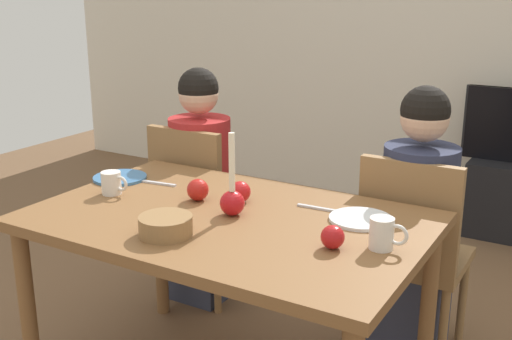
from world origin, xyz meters
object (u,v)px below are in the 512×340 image
at_px(person_left_child, 201,190).
at_px(apple_near_candle, 198,190).
at_px(person_right_child, 416,231).
at_px(chair_right, 413,247).
at_px(apple_by_left_plate, 333,237).
at_px(bowl_walnuts, 166,226).
at_px(chair_left, 197,203).
at_px(mug_left, 112,183).
at_px(dining_table, 228,237).
at_px(plate_left, 120,178).
at_px(plate_right, 361,219).
at_px(mug_right, 383,233).
at_px(candle_centerpiece, 232,198).
at_px(apple_by_right_mug, 240,192).

distance_m(person_left_child, apple_near_candle, 0.71).
distance_m(person_right_child, apple_near_candle, 0.92).
distance_m(chair_right, apple_by_left_plate, 0.74).
bearing_deg(bowl_walnuts, apple_by_left_plate, 18.95).
distance_m(chair_left, person_left_child, 0.07).
bearing_deg(mug_left, chair_left, 94.41).
distance_m(chair_right, person_right_child, 0.07).
height_order(dining_table, person_right_child, person_right_child).
bearing_deg(dining_table, apple_by_left_plate, -9.69).
bearing_deg(plate_left, mug_left, -55.86).
bearing_deg(plate_right, apple_near_candle, -169.78).
xyz_separation_m(dining_table, mug_right, (0.57, 0.00, 0.13)).
height_order(dining_table, mug_right, mug_right).
bearing_deg(mug_left, bowl_walnuts, -27.15).
bearing_deg(person_left_child, plate_right, -23.90).
bearing_deg(chair_left, person_right_child, 1.72).
distance_m(apple_near_candle, apple_by_left_plate, 0.65).
relative_size(dining_table, plate_right, 6.29).
distance_m(plate_left, mug_right, 1.22).
xyz_separation_m(dining_table, apple_near_candle, (-0.19, 0.09, 0.13)).
distance_m(chair_right, bowl_walnuts, 1.07).
height_order(plate_right, mug_left, mug_left).
relative_size(plate_right, mug_right, 1.80).
height_order(dining_table, chair_left, chair_left).
distance_m(candle_centerpiece, apple_by_right_mug, 0.14).
bearing_deg(apple_near_candle, chair_left, 126.28).
relative_size(person_right_child, apple_near_candle, 13.90).
xyz_separation_m(person_right_child, plate_right, (-0.08, -0.44, 0.19)).
distance_m(dining_table, person_left_child, 0.86).
bearing_deg(apple_by_left_plate, person_right_child, 84.68).
distance_m(chair_left, bowl_walnuts, 1.03).
bearing_deg(chair_left, person_left_child, 90.00).
relative_size(person_right_child, mug_right, 9.48).
bearing_deg(plate_right, apple_by_right_mug, -174.36).
bearing_deg(chair_right, plate_left, -157.77).
distance_m(chair_left, candle_centerpiece, 0.88).
height_order(plate_left, plate_right, same).
bearing_deg(mug_left, mug_right, 1.46).
height_order(person_left_child, apple_near_candle, person_left_child).
xyz_separation_m(plate_right, mug_right, (0.15, -0.19, 0.05)).
bearing_deg(plate_left, apple_by_left_plate, -11.36).
distance_m(plate_left, plate_right, 1.07).
height_order(bowl_walnuts, apple_by_left_plate, apple_by_left_plate).
xyz_separation_m(person_left_child, plate_right, (1.00, -0.44, 0.19)).
distance_m(mug_right, apple_by_left_plate, 0.16).
bearing_deg(apple_near_candle, plate_right, 10.22).
distance_m(person_left_child, apple_by_left_plate, 1.26).
bearing_deg(chair_right, candle_centerpiece, -129.99).
relative_size(chair_right, mug_right, 7.28).
relative_size(mug_right, bowl_walnuts, 0.69).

